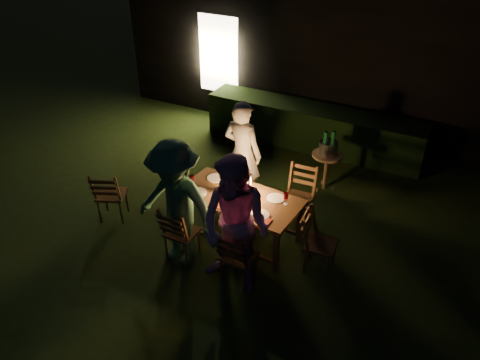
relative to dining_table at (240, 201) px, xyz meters
The scene contains 29 objects.
garden_envelope 5.63m from the dining_table, 85.35° to the left, with size 40.00×40.00×3.20m.
dining_table is the anchor object (origin of this frame).
chair_near_left 0.96m from the dining_table, 124.54° to the right, with size 0.41×0.44×0.90m.
chair_near_right 0.96m from the dining_table, 63.90° to the right, with size 0.43×0.46×0.90m.
chair_far_left 0.96m from the dining_table, 116.03° to the left, with size 0.46×0.48×0.92m.
chair_far_right 1.01m from the dining_table, 50.30° to the left, with size 0.44×0.47×0.94m.
chair_end 1.29m from the dining_table, ahead, with size 0.45×0.42×0.90m.
chair_spare 2.02m from the dining_table, 166.19° to the right, with size 0.55×0.56×0.92m.
person_house_side 0.96m from the dining_table, 114.50° to the left, with size 0.63×0.41×1.73m, color beige.
person_opp_right 0.98m from the dining_table, 65.50° to the right, with size 0.90×0.70×1.86m, color #D18FBF.
person_opp_left 0.97m from the dining_table, 123.02° to the right, with size 1.17×0.67×1.81m, color #366D4B.
lantern 0.24m from the dining_table, 40.74° to the left, with size 0.16×0.16×0.35m.
plate_far_left 0.60m from the dining_table, 153.94° to the left, with size 0.25×0.25×0.01m, color white.
plate_near_left 0.60m from the dining_table, 162.46° to the right, with size 0.25×0.25×0.01m, color white.
plate_far_right 0.51m from the dining_table, 21.80° to the left, with size 0.25×0.25×0.01m, color white.
plate_near_right 0.51m from the dining_table, 30.31° to the right, with size 0.25×0.25×0.01m, color white.
wineglass_a 0.44m from the dining_table, 132.72° to the left, with size 0.06×0.06×0.18m, color #59070F, non-canonical shape.
wineglass_b 0.75m from the dining_table, behind, with size 0.06×0.06×0.18m, color #59070F, non-canonical shape.
wineglass_c 0.44m from the dining_table, 47.28° to the right, with size 0.06×0.06×0.18m, color #59070F, non-canonical shape.
wineglass_d 0.66m from the dining_table, 11.93° to the left, with size 0.06×0.06×0.18m, color #59070F, non-canonical shape.
wineglass_e 0.35m from the dining_table, 112.69° to the right, with size 0.06×0.06×0.18m, color silver, non-canonical shape.
bottle_table 0.33m from the dining_table, behind, with size 0.07×0.07×0.28m, color #0F471E.
napkin_left 0.36m from the dining_table, 119.37° to the right, with size 0.18×0.14×0.01m, color red.
napkin_right 0.63m from the dining_table, 32.87° to the right, with size 0.18×0.14×0.01m, color red.
phone 0.69m from the dining_table, 158.44° to the right, with size 0.14×0.07×0.01m, color black.
side_table 1.91m from the dining_table, 69.06° to the left, with size 0.50×0.50×0.67m.
ice_bucket 1.92m from the dining_table, 69.06° to the left, with size 0.30×0.30×0.22m, color #A5A8AD.
bottle_bucket_a 1.87m from the dining_table, 70.06° to the left, with size 0.07×0.07×0.32m, color #0F471E.
bottle_bucket_b 1.98m from the dining_table, 68.12° to the left, with size 0.07×0.07×0.32m, color #0F471E.
Camera 1 is at (1.99, -4.10, 4.40)m, focal length 35.00 mm.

